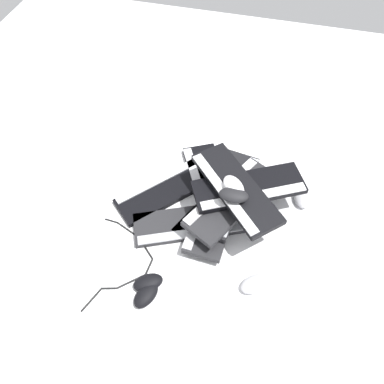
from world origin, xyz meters
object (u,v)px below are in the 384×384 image
Objects in this scene: mouse_1 at (254,284)px; mouse_3 at (234,195)px; keyboard_5 at (227,192)px; keyboard_1 at (166,190)px; mouse_4 at (146,295)px; keyboard_3 at (220,206)px; mouse_5 at (148,283)px; keyboard_8 at (235,188)px; mouse_0 at (234,186)px; keyboard_6 at (232,199)px; mouse_2 at (302,197)px; keyboard_4 at (215,210)px; keyboard_2 at (189,224)px; keyboard_7 at (249,188)px; keyboard_0 at (209,183)px.

mouse_3 is (0.24, 0.14, 0.18)m from mouse_1.
keyboard_1 is at bearing 91.48° from keyboard_5.
keyboard_1 is 3.89× the size of mouse_4.
mouse_5 is at bearing 155.42° from keyboard_3.
mouse_4 reaches higher than keyboard_1.
mouse_0 is at bearing 166.06° from keyboard_8.
mouse_2 is at bearing -62.93° from keyboard_6.
mouse_0 reaches higher than keyboard_4.
mouse_1 is (-0.19, -0.30, 0.01)m from keyboard_2.
keyboard_4 is 0.09m from keyboard_5.
keyboard_7 is at bearing -56.06° from keyboard_4.
mouse_1 reaches higher than keyboard_3.
keyboard_6 is 0.10m from mouse_0.
keyboard_5 is 0.14m from mouse_0.
keyboard_4 is 0.43m from mouse_4.
keyboard_8 is at bearing 127.17° from keyboard_7.
keyboard_5 reaches higher than keyboard_2.
keyboard_5 is 0.48m from mouse_5.
keyboard_4 reaches higher than keyboard_1.
keyboard_3 is at bearing 33.82° from mouse_5.
keyboard_8 is (-0.11, -0.12, 0.15)m from keyboard_0.
mouse_3 is (-0.17, -0.12, 0.19)m from keyboard_0.
keyboard_7 is (0.15, -0.21, 0.12)m from keyboard_2.
mouse_4 is at bearing 158.55° from keyboard_3.
mouse_2 is (0.43, -0.14, 0.00)m from mouse_1.
mouse_3 is 1.00× the size of mouse_5.
keyboard_0 is 0.19m from keyboard_1.
mouse_1 is 1.00× the size of mouse_4.
keyboard_6 is 1.00× the size of keyboard_7.
keyboard_3 is 0.10m from keyboard_6.
keyboard_2 is 1.01× the size of keyboard_5.
keyboard_7 is at bearing -112.74° from keyboard_0.
mouse_1 is (-0.33, -0.44, 0.01)m from keyboard_1.
mouse_0 is (-0.01, -0.00, 0.10)m from keyboard_6.
keyboard_7 is 0.27m from mouse_2.
mouse_2 is 1.00× the size of mouse_5.
keyboard_7 is at bearing -71.47° from keyboard_3.
keyboard_1 is 0.35m from mouse_0.
mouse_4 is (-0.14, 0.37, 0.00)m from mouse_1.
mouse_0 is 1.00× the size of mouse_5.
mouse_2 is (0.02, -0.40, 0.01)m from keyboard_0.
keyboard_6 is at bearing -73.47° from mouse_2.
keyboard_6 is (-0.02, -0.05, 0.09)m from keyboard_3.
keyboard_4 is 0.33m from mouse_1.
keyboard_4 is (0.07, -0.09, 0.03)m from keyboard_2.
keyboard_5 is 0.10m from keyboard_8.
keyboard_7 is 4.18× the size of mouse_5.
keyboard_7 is at bearing -89.31° from keyboard_5.
mouse_5 reaches higher than keyboard_1.
mouse_3 reaches higher than keyboard_7.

